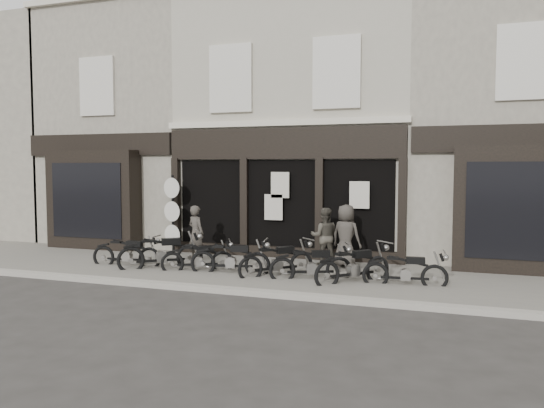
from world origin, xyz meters
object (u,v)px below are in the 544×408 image
(man_centre, at_px, (324,236))
(man_right, at_px, (346,236))
(advert_sign_post, at_px, (173,218))
(motorcycle_7, at_px, (406,274))
(motorcycle_3, at_px, (231,262))
(motorcycle_5, at_px, (312,267))
(motorcycle_1, at_px, (162,256))
(motorcycle_0, at_px, (127,256))
(motorcycle_6, at_px, (354,269))
(man_left, at_px, (196,233))
(motorcycle_4, at_px, (277,264))
(motorcycle_2, at_px, (198,261))

(man_centre, relative_size, man_right, 0.93)
(man_right, height_order, advert_sign_post, advert_sign_post)
(motorcycle_7, xyz_separation_m, man_right, (-1.69, 1.64, 0.59))
(motorcycle_3, bearing_deg, motorcycle_5, -11.48)
(motorcycle_1, height_order, man_right, man_right)
(motorcycle_7, bearing_deg, motorcycle_5, 174.79)
(motorcycle_7, height_order, advert_sign_post, advert_sign_post)
(motorcycle_0, bearing_deg, motorcycle_6, -7.30)
(advert_sign_post, bearing_deg, man_left, -21.49)
(motorcycle_3, xyz_separation_m, man_left, (-1.59, 1.22, 0.51))
(motorcycle_6, bearing_deg, motorcycle_4, 129.28)
(motorcycle_6, relative_size, motorcycle_7, 0.88)
(man_left, distance_m, advert_sign_post, 1.49)
(motorcycle_4, bearing_deg, motorcycle_7, -46.11)
(man_centre, bearing_deg, motorcycle_3, 28.81)
(motorcycle_5, distance_m, motorcycle_6, 1.01)
(motorcycle_4, height_order, motorcycle_6, motorcycle_6)
(motorcycle_1, bearing_deg, advert_sign_post, 74.87)
(motorcycle_6, height_order, man_right, man_right)
(motorcycle_3, xyz_separation_m, advert_sign_post, (-2.80, 2.03, 0.84))
(motorcycle_0, distance_m, motorcycle_5, 5.16)
(motorcycle_3, xyz_separation_m, motorcycle_5, (2.10, -0.04, -0.01))
(motorcycle_1, height_order, motorcycle_4, motorcycle_1)
(man_left, bearing_deg, motorcycle_7, -166.76)
(motorcycle_1, bearing_deg, motorcycle_5, -37.68)
(motorcycle_0, bearing_deg, man_left, 32.79)
(motorcycle_5, height_order, motorcycle_7, motorcycle_5)
(motorcycle_6, distance_m, advert_sign_post, 6.32)
(motorcycle_4, height_order, man_centre, man_centre)
(motorcycle_1, height_order, motorcycle_6, motorcycle_1)
(motorcycle_2, distance_m, motorcycle_6, 4.05)
(motorcycle_3, height_order, motorcycle_7, motorcycle_3)
(motorcycle_5, relative_size, man_centre, 1.21)
(man_centre, xyz_separation_m, advert_sign_post, (-4.78, 0.24, 0.33))
(motorcycle_6, xyz_separation_m, man_left, (-4.71, 1.27, 0.51))
(motorcycle_0, distance_m, motorcycle_1, 1.07)
(motorcycle_7, bearing_deg, advert_sign_post, 157.81)
(motorcycle_0, relative_size, motorcycle_3, 0.97)
(man_right, bearing_deg, motorcycle_4, 65.89)
(motorcycle_1, height_order, motorcycle_2, motorcycle_1)
(motorcycle_1, relative_size, motorcycle_5, 1.02)
(motorcycle_2, relative_size, motorcycle_4, 1.07)
(motorcycle_7, distance_m, man_centre, 2.96)
(motorcycle_3, relative_size, advert_sign_post, 0.81)
(man_left, bearing_deg, motorcycle_0, 64.42)
(motorcycle_5, xyz_separation_m, motorcycle_6, (1.01, -0.02, 0.02))
(motorcycle_6, bearing_deg, motorcycle_5, 132.75)
(man_right, bearing_deg, motorcycle_5, 91.65)
(motorcycle_4, distance_m, man_centre, 1.94)
(motorcycle_0, relative_size, man_centre, 1.27)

